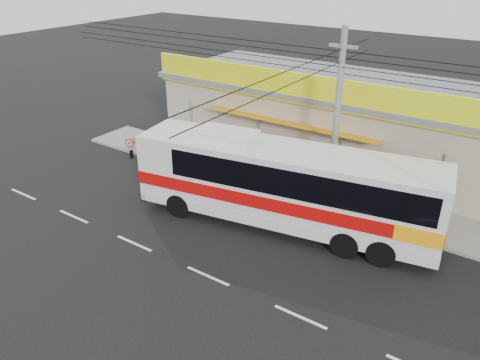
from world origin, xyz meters
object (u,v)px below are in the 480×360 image
object	(u,v)px
coach_bus	(289,182)
motorbike_red	(138,141)
motorbike_dark	(209,154)
utility_pole	(342,61)

from	to	relation	value
coach_bus	motorbike_red	world-z (taller)	coach_bus
motorbike_dark	utility_pole	distance (m)	10.13
coach_bus	motorbike_red	size ratio (longest dim) A/B	8.05
motorbike_red	utility_pole	bearing A→B (deg)	-113.30
coach_bus	utility_pole	distance (m)	5.66
motorbike_dark	motorbike_red	bearing A→B (deg)	115.79
utility_pole	coach_bus	bearing A→B (deg)	-104.52
coach_bus	utility_pole	bearing A→B (deg)	65.80
motorbike_dark	coach_bus	bearing A→B (deg)	-99.25
coach_bus	motorbike_red	xyz separation A→B (m)	(-12.11, 2.70, -1.62)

